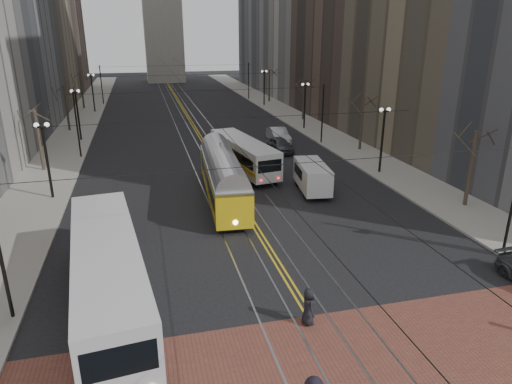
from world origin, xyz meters
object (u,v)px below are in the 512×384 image
rear_bus (243,156)px  sedan_silver (278,135)px  cargo_van (312,178)px  transit_bus (108,277)px  sedan_grey (280,145)px  pedestrian_a (308,306)px  streetcar (223,181)px

rear_bus → sedan_silver: (6.29, 9.93, -0.60)m
rear_bus → cargo_van: bearing=-69.8°
transit_bus → cargo_van: transit_bus is taller
sedan_grey → pedestrian_a: size_ratio=2.62×
cargo_van → sedan_silver: bearing=89.6°
sedan_grey → pedestrian_a: bearing=-109.7°
sedan_silver → transit_bus: bearing=-118.1°
transit_bus → rear_bus: size_ratio=1.21×
streetcar → sedan_silver: bearing=64.6°
rear_bus → sedan_grey: rear_bus is taller
rear_bus → sedan_silver: rear_bus is taller
cargo_van → sedan_silver: (2.28, 16.85, -0.30)m
cargo_van → pedestrian_a: bearing=-103.9°
rear_bus → cargo_van: (4.01, -6.92, -0.29)m
streetcar → pedestrian_a: size_ratio=7.48×
transit_bus → rear_bus: (10.67, 19.88, -0.23)m
streetcar → sedan_silver: size_ratio=2.50×
transit_bus → streetcar: (7.54, 12.79, -0.16)m
streetcar → rear_bus: 7.76m
transit_bus → rear_bus: transit_bus is taller
cargo_van → pedestrian_a: 17.43m
cargo_van → sedan_silver: 17.00m
streetcar → pedestrian_a: streetcar is taller
cargo_van → sedan_grey: bearing=91.8°
transit_bus → sedan_silver: (16.95, 29.81, -0.82)m
rear_bus → pedestrian_a: bearing=-105.6°
rear_bus → pedestrian_a: 23.29m
rear_bus → cargo_van: rear_bus is taller
sedan_silver → streetcar: bearing=-117.4°
streetcar → sedan_grey: (8.37, 12.87, -0.75)m
streetcar → rear_bus: (3.13, 7.10, -0.07)m
streetcar → cargo_van: streetcar is taller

